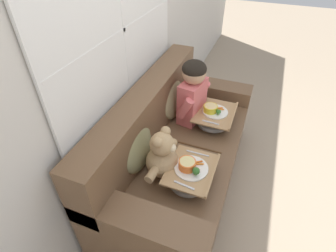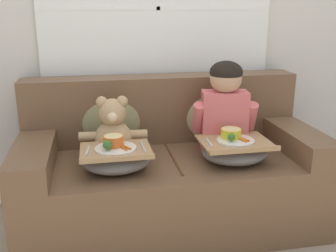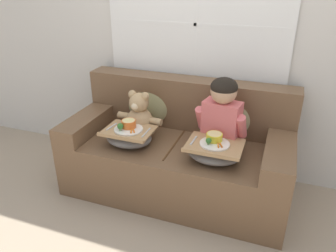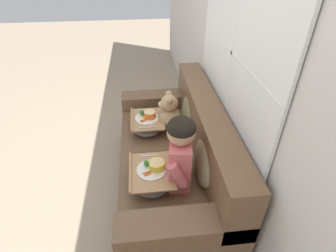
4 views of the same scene
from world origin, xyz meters
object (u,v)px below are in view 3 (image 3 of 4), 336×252
(couch, at_px, (179,152))
(lap_tray_child, at_px, (214,151))
(lap_tray_teddy, at_px, (129,136))
(teddy_bear, at_px, (139,116))
(throw_pillow_behind_child, at_px, (226,114))
(throw_pillow_behind_teddy, at_px, (148,103))
(child_figure, at_px, (222,110))

(couch, distance_m, lap_tray_child, 0.47)
(lap_tray_teddy, bearing_deg, teddy_bear, 89.85)
(couch, bearing_deg, throw_pillow_behind_child, 27.07)
(throw_pillow_behind_child, relative_size, lap_tray_teddy, 1.13)
(throw_pillow_behind_child, bearing_deg, throw_pillow_behind_teddy, -180.00)
(throw_pillow_behind_child, bearing_deg, teddy_bear, -163.95)
(couch, distance_m, child_figure, 0.58)
(lap_tray_child, distance_m, lap_tray_teddy, 0.71)
(lap_tray_teddy, bearing_deg, lap_tray_child, 0.06)
(throw_pillow_behind_teddy, distance_m, teddy_bear, 0.21)
(throw_pillow_behind_child, height_order, lap_tray_child, throw_pillow_behind_child)
(lap_tray_child, bearing_deg, throw_pillow_behind_child, 89.86)
(teddy_bear, height_order, lap_tray_child, teddy_bear)
(child_figure, relative_size, lap_tray_child, 1.39)
(lap_tray_child, bearing_deg, teddy_bear, 163.51)
(child_figure, relative_size, teddy_bear, 1.38)
(throw_pillow_behind_child, distance_m, lap_tray_child, 0.44)
(teddy_bear, relative_size, lap_tray_child, 1.01)
(throw_pillow_behind_child, height_order, throw_pillow_behind_teddy, throw_pillow_behind_child)
(child_figure, bearing_deg, teddy_bear, -179.65)
(child_figure, xyz_separation_m, lap_tray_child, (-0.00, -0.21, -0.25))
(teddy_bear, xyz_separation_m, lap_tray_child, (0.71, -0.21, -0.09))
(teddy_bear, distance_m, lap_tray_child, 0.75)
(couch, height_order, throw_pillow_behind_child, couch)
(lap_tray_teddy, bearing_deg, child_figure, 16.84)
(throw_pillow_behind_teddy, relative_size, lap_tray_child, 1.00)
(couch, relative_size, lap_tray_child, 4.46)
(throw_pillow_behind_child, distance_m, lap_tray_teddy, 0.83)
(couch, height_order, child_figure, child_figure)
(throw_pillow_behind_child, bearing_deg, couch, -152.93)
(couch, xyz_separation_m, lap_tray_teddy, (-0.36, -0.23, 0.21))
(couch, distance_m, teddy_bear, 0.47)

